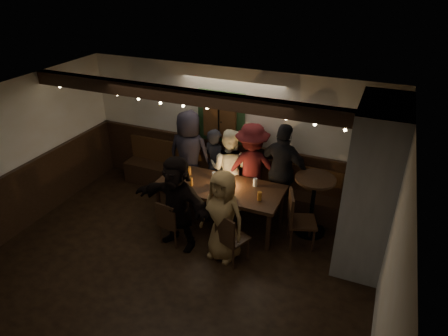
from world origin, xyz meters
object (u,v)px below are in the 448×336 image
at_px(chair_near_left, 170,221).
at_px(person_b, 215,166).
at_px(dining_table, 219,189).
at_px(person_g, 223,216).
at_px(person_e, 283,171).
at_px(high_top, 313,198).
at_px(person_a, 189,155).
at_px(person_c, 229,168).
at_px(chair_end, 297,217).
at_px(person_d, 251,168).
at_px(person_f, 177,203).
at_px(chair_near_right, 229,236).

distance_m(chair_near_left, person_b, 1.62).
bearing_deg(dining_table, person_g, -63.09).
bearing_deg(dining_table, person_e, 38.48).
xyz_separation_m(chair_near_left, high_top, (2.11, 1.27, 0.22)).
bearing_deg(person_a, person_b, 177.25).
height_order(dining_table, person_e, person_e).
relative_size(person_b, person_c, 0.96).
bearing_deg(person_c, dining_table, 96.07).
distance_m(person_a, person_b, 0.56).
height_order(high_top, person_c, person_c).
xyz_separation_m(dining_table, high_top, (1.57, 0.41, -0.04)).
distance_m(chair_end, person_d, 1.37).
bearing_deg(person_f, dining_table, 75.33).
height_order(chair_near_right, high_top, high_top).
relative_size(high_top, person_a, 0.60).
relative_size(dining_table, person_e, 1.23).
relative_size(chair_end, person_b, 0.66).
height_order(chair_end, person_d, person_d).
xyz_separation_m(chair_near_left, person_a, (-0.42, 1.57, 0.43)).
height_order(chair_near_left, person_f, person_f).
bearing_deg(person_a, chair_near_left, 100.88).
bearing_deg(person_g, chair_end, 45.04).
bearing_deg(person_e, person_c, 14.75).
xyz_separation_m(person_b, person_d, (0.74, -0.00, 0.11)).
relative_size(chair_end, high_top, 0.93).
distance_m(person_b, person_c, 0.32).
relative_size(dining_table, chair_near_left, 2.71).
relative_size(chair_near_left, chair_end, 0.82).
relative_size(person_c, person_d, 0.91).
xyz_separation_m(person_c, person_d, (0.42, 0.06, 0.08)).
bearing_deg(high_top, person_b, 170.81).
distance_m(dining_table, high_top, 1.63).
distance_m(person_e, person_f, 2.03).
bearing_deg(person_d, high_top, 142.00).
bearing_deg(chair_near_left, dining_table, 58.11).
relative_size(dining_table, person_g, 1.44).
distance_m(chair_near_left, high_top, 2.47).
height_order(person_c, person_d, person_d).
distance_m(chair_near_right, person_f, 1.01).
bearing_deg(person_g, person_a, 140.98).
distance_m(dining_table, person_a, 1.21).
relative_size(dining_table, chair_near_right, 2.46).
bearing_deg(person_d, person_f, 40.72).
bearing_deg(person_a, person_c, 172.60).
distance_m(person_c, person_e, 1.03).
bearing_deg(person_e, person_a, 11.44).
bearing_deg(high_top, person_d, 165.63).
relative_size(person_a, person_d, 1.03).
xyz_separation_m(chair_near_right, person_d, (-0.23, 1.63, 0.36)).
height_order(chair_near_left, person_g, person_g).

